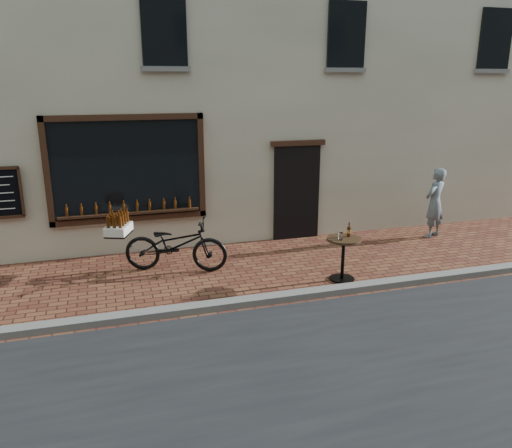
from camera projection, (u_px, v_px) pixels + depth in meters
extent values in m
plane|color=#56271C|center=(264.00, 308.00, 8.24)|extent=(90.00, 90.00, 0.00)
cube|color=slate|center=(261.00, 300.00, 8.41)|extent=(90.00, 0.25, 0.12)
cube|color=beige|center=(188.00, 25.00, 12.84)|extent=(28.00, 6.00, 10.00)
cube|color=black|center=(127.00, 169.00, 10.37)|extent=(3.00, 0.06, 2.00)
cube|color=black|center=(123.00, 117.00, 10.06)|extent=(3.24, 0.10, 0.12)
cube|color=black|center=(131.00, 218.00, 10.64)|extent=(3.24, 0.10, 0.12)
cube|color=black|center=(47.00, 173.00, 9.92)|extent=(0.12, 0.10, 2.24)
cube|color=black|center=(201.00, 166.00, 10.79)|extent=(0.12, 0.10, 2.24)
cube|color=black|center=(130.00, 213.00, 10.56)|extent=(2.90, 0.16, 0.05)
cube|color=black|center=(297.00, 193.00, 11.65)|extent=(1.10, 0.10, 2.20)
cube|color=black|center=(298.00, 143.00, 11.30)|extent=(1.30, 0.10, 0.12)
cube|color=black|center=(3.00, 193.00, 9.79)|extent=(0.62, 0.04, 0.92)
cylinder|color=#3D1C07|center=(67.00, 212.00, 10.18)|extent=(0.06, 0.06, 0.19)
cylinder|color=#3D1C07|center=(82.00, 211.00, 10.26)|extent=(0.06, 0.06, 0.19)
cylinder|color=#3D1C07|center=(96.00, 210.00, 10.34)|extent=(0.06, 0.06, 0.19)
cylinder|color=#3D1C07|center=(110.00, 209.00, 10.41)|extent=(0.06, 0.06, 0.19)
cylinder|color=#3D1C07|center=(123.00, 208.00, 10.49)|extent=(0.06, 0.06, 0.19)
cylinder|color=#3D1C07|center=(137.00, 207.00, 10.57)|extent=(0.06, 0.06, 0.19)
cylinder|color=#3D1C07|center=(150.00, 206.00, 10.65)|extent=(0.06, 0.06, 0.19)
cylinder|color=#3D1C07|center=(163.00, 205.00, 10.72)|extent=(0.06, 0.06, 0.19)
cylinder|color=#3D1C07|center=(176.00, 204.00, 10.80)|extent=(0.06, 0.06, 0.19)
cylinder|color=#3D1C07|center=(189.00, 204.00, 10.88)|extent=(0.06, 0.06, 0.19)
cube|color=black|center=(164.00, 29.00, 9.87)|extent=(0.90, 0.06, 1.40)
cube|color=black|center=(347.00, 35.00, 10.99)|extent=(0.90, 0.06, 1.40)
cube|color=black|center=(496.00, 39.00, 12.11)|extent=(0.90, 0.06, 1.40)
imported|color=black|center=(176.00, 245.00, 9.75)|extent=(2.14, 1.37, 1.06)
cube|color=black|center=(119.00, 234.00, 9.76)|extent=(0.57, 0.67, 0.04)
cube|color=white|center=(118.00, 229.00, 9.74)|extent=(0.58, 0.69, 0.17)
cylinder|color=#3D1C07|center=(120.00, 222.00, 9.47)|extent=(0.07, 0.07, 0.22)
cylinder|color=#3D1C07|center=(114.00, 222.00, 9.48)|extent=(0.07, 0.07, 0.22)
cylinder|color=#3D1C07|center=(108.00, 222.00, 9.49)|extent=(0.07, 0.07, 0.22)
cylinder|color=#3D1C07|center=(122.00, 220.00, 9.61)|extent=(0.07, 0.07, 0.22)
cylinder|color=#3D1C07|center=(117.00, 220.00, 9.62)|extent=(0.07, 0.07, 0.22)
cylinder|color=#3D1C07|center=(111.00, 220.00, 9.62)|extent=(0.07, 0.07, 0.22)
cylinder|color=#3D1C07|center=(125.00, 218.00, 9.74)|extent=(0.07, 0.07, 0.22)
cylinder|color=#3D1C07|center=(119.00, 218.00, 9.75)|extent=(0.07, 0.07, 0.22)
cylinder|color=#3D1C07|center=(113.00, 218.00, 9.76)|extent=(0.07, 0.07, 0.22)
cylinder|color=#3D1C07|center=(127.00, 217.00, 9.88)|extent=(0.07, 0.07, 0.22)
cylinder|color=#3D1C07|center=(121.00, 217.00, 9.89)|extent=(0.07, 0.07, 0.22)
cylinder|color=black|center=(342.00, 279.00, 9.43)|extent=(0.47, 0.47, 0.03)
cylinder|color=black|center=(343.00, 259.00, 9.32)|extent=(0.06, 0.06, 0.75)
cylinder|color=black|center=(344.00, 239.00, 9.21)|extent=(0.64, 0.64, 0.04)
cylinder|color=gold|center=(349.00, 231.00, 9.27)|extent=(0.07, 0.07, 0.06)
cylinder|color=white|center=(341.00, 236.00, 9.09)|extent=(0.08, 0.08, 0.14)
imported|color=slate|center=(435.00, 203.00, 11.82)|extent=(0.72, 0.62, 1.66)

